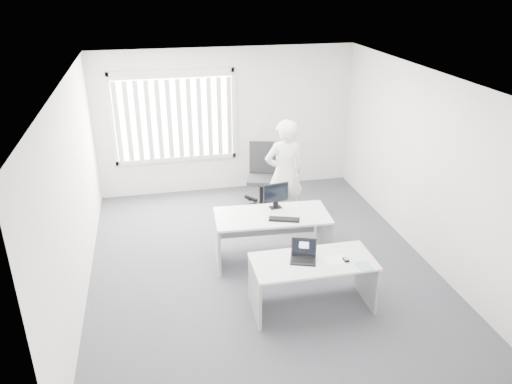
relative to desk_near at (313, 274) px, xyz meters
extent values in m
plane|color=#56555E|center=(-0.42, 1.16, -0.51)|extent=(6.00, 6.00, 0.00)
cube|color=white|center=(-0.42, 4.16, 0.89)|extent=(5.00, 0.02, 2.80)
cube|color=white|center=(-0.42, -1.84, 0.89)|extent=(5.00, 0.02, 2.80)
cube|color=white|center=(-2.92, 1.16, 0.89)|extent=(0.02, 6.00, 2.80)
cube|color=white|center=(2.08, 1.16, 0.89)|extent=(0.02, 6.00, 2.80)
cube|color=silver|center=(-0.42, 1.16, 2.29)|extent=(5.00, 6.00, 0.02)
cube|color=silver|center=(-1.42, 4.12, 1.04)|extent=(2.32, 0.06, 1.76)
cube|color=white|center=(0.00, 0.00, 0.18)|extent=(1.56, 0.74, 0.03)
cube|color=#9D9DA0|center=(-0.76, 0.00, -0.17)|extent=(0.04, 0.67, 0.68)
cube|color=#9D9DA0|center=(0.76, 0.00, -0.17)|extent=(0.04, 0.67, 0.68)
cube|color=white|center=(-0.23, 1.26, 0.24)|extent=(1.73, 0.89, 0.03)
cube|color=#9D9DA0|center=(-1.05, 1.31, -0.14)|extent=(0.09, 0.73, 0.74)
cube|color=#9D9DA0|center=(0.59, 1.21, -0.14)|extent=(0.09, 0.73, 0.74)
cylinder|color=black|center=(0.06, 3.22, -0.47)|extent=(0.84, 0.84, 0.09)
cylinder|color=black|center=(0.06, 3.22, -0.26)|extent=(0.08, 0.08, 0.51)
cube|color=black|center=(0.06, 3.22, 0.00)|extent=(0.64, 0.64, 0.08)
cube|color=black|center=(0.13, 3.44, 0.36)|extent=(0.49, 0.21, 0.61)
imported|color=white|center=(0.26, 2.36, 0.43)|extent=(0.74, 0.53, 1.89)
cube|color=white|center=(0.30, -0.04, 0.20)|extent=(0.33, 0.26, 0.00)
cube|color=white|center=(0.58, -0.27, 0.20)|extent=(0.17, 0.23, 0.01)
cube|color=black|center=(-0.10, 1.06, 0.27)|extent=(0.47, 0.29, 0.02)
camera|label=1|loc=(-1.87, -5.13, 3.56)|focal=35.00mm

